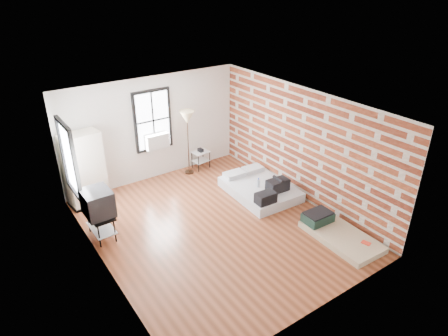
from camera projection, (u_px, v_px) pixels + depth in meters
ground at (216, 227)px, 8.98m from camera, size 6.00×6.00×0.00m
room_shell at (215, 148)px, 8.59m from camera, size 5.02×6.02×2.80m
mattress_main at (260, 188)px, 10.21m from camera, size 1.48×1.96×0.61m
mattress_bare at (335, 232)px, 8.62m from camera, size 0.97×1.75×0.37m
wardrobe at (84, 170)px, 9.51m from camera, size 0.99×0.65×1.83m
side_table at (201, 155)px, 11.45m from camera, size 0.50×0.42×0.61m
floor_lamp at (187, 120)px, 10.66m from camera, size 0.39×0.39×1.83m
tv_stand at (98, 204)px, 8.29m from camera, size 0.58×0.81×1.13m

